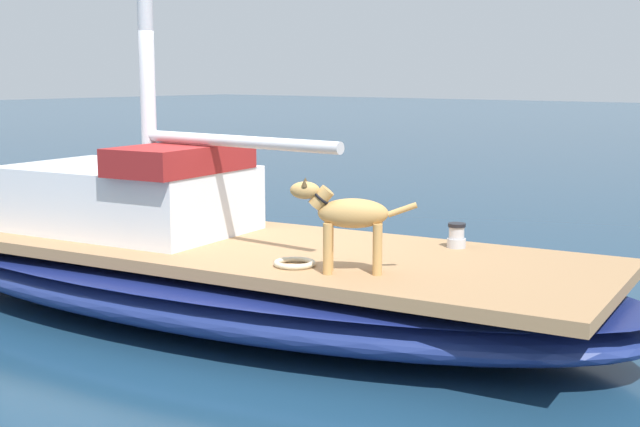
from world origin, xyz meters
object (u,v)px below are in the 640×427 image
Objects in this scene: deck_winch at (457,236)px; coiled_rope at (295,263)px; dog_tan at (347,216)px; sailboat_main at (232,277)px.

coiled_rope is at bearing 156.16° from deck_winch.
coiled_rope is (-0.07, 0.44, -0.40)m from dog_tan.
deck_winch is (0.99, -1.69, 0.42)m from sailboat_main.
sailboat_main is 1.72m from dog_tan.
coiled_rope reaches higher than sailboat_main.
coiled_rope is (-0.40, -1.07, 0.35)m from sailboat_main.
dog_tan is at bearing -80.62° from coiled_rope.
sailboat_main is 9.19× the size of dog_tan.
dog_tan is 0.60m from coiled_rope.
deck_winch is (1.32, -0.17, -0.32)m from dog_tan.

